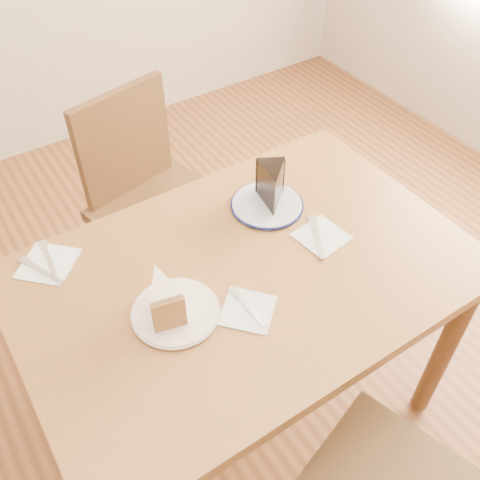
% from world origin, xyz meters
% --- Properties ---
extents(ground, '(4.00, 4.00, 0.00)m').
position_xyz_m(ground, '(0.00, 0.00, 0.00)').
color(ground, '#492713').
rests_on(ground, ground).
extents(table, '(1.20, 0.80, 0.75)m').
position_xyz_m(table, '(0.00, 0.00, 0.65)').
color(table, '#553317').
rests_on(table, ground).
extents(chair_far, '(0.54, 0.54, 0.91)m').
position_xyz_m(chair_far, '(0.03, 0.64, 0.50)').
color(chair_far, '#331D0F').
rests_on(chair_far, ground).
extents(plate_cream, '(0.21, 0.21, 0.01)m').
position_xyz_m(plate_cream, '(-0.23, -0.03, 0.76)').
color(plate_cream, white).
rests_on(plate_cream, table).
extents(plate_navy, '(0.21, 0.21, 0.01)m').
position_xyz_m(plate_navy, '(0.19, 0.17, 0.76)').
color(plate_navy, silver).
rests_on(plate_navy, table).
extents(carrot_cake, '(0.10, 0.12, 0.09)m').
position_xyz_m(carrot_cake, '(-0.25, -0.01, 0.81)').
color(carrot_cake, beige).
rests_on(carrot_cake, plate_cream).
extents(chocolate_cake, '(0.13, 0.14, 0.11)m').
position_xyz_m(chocolate_cake, '(0.20, 0.17, 0.82)').
color(chocolate_cake, black).
rests_on(chocolate_cake, plate_navy).
extents(napkin_cream, '(0.17, 0.17, 0.00)m').
position_xyz_m(napkin_cream, '(-0.08, -0.12, 0.75)').
color(napkin_cream, white).
rests_on(napkin_cream, table).
extents(napkin_navy, '(0.14, 0.14, 0.00)m').
position_xyz_m(napkin_navy, '(0.24, -0.02, 0.75)').
color(napkin_navy, white).
rests_on(napkin_navy, table).
extents(napkin_spare, '(0.19, 0.19, 0.00)m').
position_xyz_m(napkin_spare, '(-0.43, 0.31, 0.75)').
color(napkin_spare, white).
rests_on(napkin_spare, table).
extents(fork_cream, '(0.02, 0.14, 0.00)m').
position_xyz_m(fork_cream, '(-0.07, -0.11, 0.76)').
color(fork_cream, silver).
rests_on(fork_cream, napkin_cream).
extents(knife_navy, '(0.10, 0.16, 0.00)m').
position_xyz_m(knife_navy, '(0.23, -0.01, 0.76)').
color(knife_navy, silver).
rests_on(knife_navy, napkin_navy).
extents(fork_spare, '(0.03, 0.14, 0.00)m').
position_xyz_m(fork_spare, '(-0.43, 0.32, 0.76)').
color(fork_spare, white).
rests_on(fork_spare, napkin_spare).
extents(knife_spare, '(0.08, 0.15, 0.00)m').
position_xyz_m(knife_spare, '(-0.46, 0.29, 0.76)').
color(knife_spare, silver).
rests_on(knife_spare, napkin_spare).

